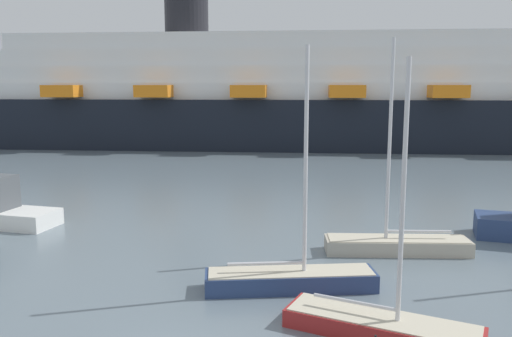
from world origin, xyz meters
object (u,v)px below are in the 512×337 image
Objects in this scene: sailboat_0 at (291,277)px; cruise_ship at (340,97)px; sailboat_7 at (397,242)px; sailboat_6 at (382,323)px.

sailboat_0 is 0.08× the size of cruise_ship.
sailboat_7 is 0.09× the size of cruise_ship.
sailboat_7 is (1.53, 8.17, 0.08)m from sailboat_6.
sailboat_6 is 0.08× the size of cruise_ship.
sailboat_6 is 51.23m from cruise_ship.
cruise_ship is (0.18, 50.92, 5.66)m from sailboat_6.
sailboat_7 is 43.14m from cruise_ship.
sailboat_6 is at bearing -60.35° from sailboat_0.
sailboat_6 is at bearing 74.10° from sailboat_7.
sailboat_0 is 0.93× the size of sailboat_7.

